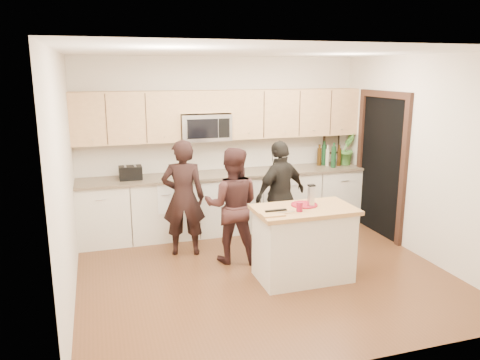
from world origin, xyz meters
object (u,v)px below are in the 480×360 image
object	(u,v)px
woman_left	(183,198)
woman_right	(280,195)
toaster	(130,173)
island	(303,243)
woman_center	(232,205)

from	to	relation	value
woman_left	woman_right	distance (m)	1.37
toaster	woman_left	bearing A→B (deg)	-49.16
woman_left	island	bearing A→B (deg)	148.13
woman_right	woman_left	bearing A→B (deg)	-29.33
island	woman_center	size ratio (longest dim) A/B	0.78
woman_left	woman_center	world-z (taller)	woman_left
toaster	woman_right	xyz separation A→B (m)	(2.00, -0.89, -0.27)
island	woman_right	size ratio (longest dim) A/B	0.78
woman_center	woman_right	bearing A→B (deg)	-141.17
woman_right	woman_center	bearing A→B (deg)	-3.43
woman_center	toaster	bearing A→B (deg)	-24.97
island	woman_left	distance (m)	1.77
toaster	woman_center	distance (m)	1.70
island	woman_left	world-z (taller)	woman_left
woman_right	toaster	bearing A→B (deg)	-46.98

